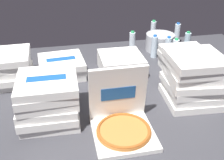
{
  "coord_description": "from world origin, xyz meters",
  "views": [
    {
      "loc": [
        -0.35,
        -1.57,
        1.11
      ],
      "look_at": [
        -0.01,
        0.1,
        0.14
      ],
      "focal_mm": 42.33,
      "sensor_mm": 36.0,
      "label": 1
    }
  ],
  "objects_px": {
    "pizza_stack_left_far": "(8,68)",
    "water_bottle_0": "(168,48)",
    "pizza_stack_left_mid": "(185,61)",
    "ice_bucket": "(160,42)",
    "water_bottle_4": "(177,33)",
    "water_bottle_6": "(132,43)",
    "open_pizza_box": "(122,120)",
    "pizza_stack_center_far": "(62,67)",
    "water_bottle_2": "(153,31)",
    "pizza_stack_left_near": "(121,63)",
    "water_bottle_3": "(187,43)",
    "pizza_stack_right_mid": "(193,78)",
    "water_bottle_1": "(154,47)",
    "pizza_stack_right_far": "(48,99)",
    "water_bottle_5": "(175,50)"
  },
  "relations": [
    {
      "from": "pizza_stack_right_mid",
      "to": "water_bottle_1",
      "type": "distance_m",
      "value": 0.79
    },
    {
      "from": "pizza_stack_right_far",
      "to": "water_bottle_5",
      "type": "distance_m",
      "value": 1.36
    },
    {
      "from": "pizza_stack_left_mid",
      "to": "pizza_stack_center_far",
      "type": "bearing_deg",
      "value": 171.84
    },
    {
      "from": "pizza_stack_left_far",
      "to": "ice_bucket",
      "type": "xyz_separation_m",
      "value": [
        1.47,
        0.39,
        -0.04
      ]
    },
    {
      "from": "water_bottle_4",
      "to": "water_bottle_6",
      "type": "relative_size",
      "value": 1.0
    },
    {
      "from": "pizza_stack_right_mid",
      "to": "water_bottle_2",
      "type": "xyz_separation_m",
      "value": [
        0.14,
        1.24,
        -0.07
      ]
    },
    {
      "from": "open_pizza_box",
      "to": "water_bottle_0",
      "type": "xyz_separation_m",
      "value": [
        0.69,
        0.96,
        0.03
      ]
    },
    {
      "from": "pizza_stack_center_far",
      "to": "pizza_stack_left_far",
      "type": "distance_m",
      "value": 0.44
    },
    {
      "from": "pizza_stack_left_near",
      "to": "water_bottle_6",
      "type": "bearing_deg",
      "value": 61.57
    },
    {
      "from": "pizza_stack_left_far",
      "to": "water_bottle_2",
      "type": "xyz_separation_m",
      "value": [
        1.5,
        0.69,
        -0.02
      ]
    },
    {
      "from": "pizza_stack_left_near",
      "to": "water_bottle_3",
      "type": "relative_size",
      "value": 1.69
    },
    {
      "from": "open_pizza_box",
      "to": "pizza_stack_center_far",
      "type": "distance_m",
      "value": 0.9
    },
    {
      "from": "pizza_stack_right_far",
      "to": "pizza_stack_center_far",
      "type": "bearing_deg",
      "value": 80.58
    },
    {
      "from": "water_bottle_4",
      "to": "ice_bucket",
      "type": "bearing_deg",
      "value": -149.51
    },
    {
      "from": "pizza_stack_left_far",
      "to": "pizza_stack_left_near",
      "type": "bearing_deg",
      "value": 0.04
    },
    {
      "from": "pizza_stack_center_far",
      "to": "pizza_stack_right_far",
      "type": "relative_size",
      "value": 1.04
    },
    {
      "from": "pizza_stack_center_far",
      "to": "water_bottle_3",
      "type": "xyz_separation_m",
      "value": [
        1.27,
        0.22,
        0.03
      ]
    },
    {
      "from": "open_pizza_box",
      "to": "pizza_stack_right_far",
      "type": "height_order",
      "value": "open_pizza_box"
    },
    {
      "from": "water_bottle_0",
      "to": "water_bottle_2",
      "type": "height_order",
      "value": "same"
    },
    {
      "from": "pizza_stack_left_near",
      "to": "pizza_stack_right_far",
      "type": "height_order",
      "value": "pizza_stack_right_far"
    },
    {
      "from": "water_bottle_2",
      "to": "pizza_stack_left_far",
      "type": "bearing_deg",
      "value": -155.33
    },
    {
      "from": "pizza_stack_left_near",
      "to": "pizza_stack_left_mid",
      "type": "bearing_deg",
      "value": -12.31
    },
    {
      "from": "pizza_stack_left_far",
      "to": "pizza_stack_right_mid",
      "type": "bearing_deg",
      "value": -22.19
    },
    {
      "from": "ice_bucket",
      "to": "water_bottle_3",
      "type": "bearing_deg",
      "value": -30.63
    },
    {
      "from": "water_bottle_6",
      "to": "pizza_stack_right_mid",
      "type": "bearing_deg",
      "value": -78.18
    },
    {
      "from": "water_bottle_0",
      "to": "water_bottle_3",
      "type": "distance_m",
      "value": 0.26
    },
    {
      "from": "water_bottle_2",
      "to": "water_bottle_1",
      "type": "bearing_deg",
      "value": -108.08
    },
    {
      "from": "water_bottle_3",
      "to": "water_bottle_4",
      "type": "distance_m",
      "value": 0.29
    },
    {
      "from": "open_pizza_box",
      "to": "pizza_stack_left_mid",
      "type": "bearing_deg",
      "value": 42.81
    },
    {
      "from": "water_bottle_0",
      "to": "water_bottle_5",
      "type": "xyz_separation_m",
      "value": [
        0.05,
        -0.06,
        0.0
      ]
    },
    {
      "from": "water_bottle_6",
      "to": "pizza_stack_left_mid",
      "type": "bearing_deg",
      "value": -55.32
    },
    {
      "from": "water_bottle_0",
      "to": "water_bottle_5",
      "type": "distance_m",
      "value": 0.08
    },
    {
      "from": "pizza_stack_left_far",
      "to": "water_bottle_0",
      "type": "relative_size",
      "value": 1.81
    },
    {
      "from": "water_bottle_2",
      "to": "water_bottle_5",
      "type": "relative_size",
      "value": 1.0
    },
    {
      "from": "pizza_stack_right_far",
      "to": "water_bottle_0",
      "type": "bearing_deg",
      "value": 33.27
    },
    {
      "from": "water_bottle_1",
      "to": "water_bottle_4",
      "type": "distance_m",
      "value": 0.49
    },
    {
      "from": "pizza_stack_left_far",
      "to": "water_bottle_0",
      "type": "xyz_separation_m",
      "value": [
        1.46,
        0.16,
        -0.02
      ]
    },
    {
      "from": "pizza_stack_left_mid",
      "to": "ice_bucket",
      "type": "distance_m",
      "value": 0.52
    },
    {
      "from": "pizza_stack_left_far",
      "to": "pizza_stack_left_mid",
      "type": "distance_m",
      "value": 1.51
    },
    {
      "from": "water_bottle_3",
      "to": "water_bottle_4",
      "type": "relative_size",
      "value": 1.0
    },
    {
      "from": "pizza_stack_right_far",
      "to": "pizza_stack_left_mid",
      "type": "height_order",
      "value": "pizza_stack_right_far"
    },
    {
      "from": "pizza_stack_left_near",
      "to": "pizza_stack_left_mid",
      "type": "relative_size",
      "value": 0.98
    },
    {
      "from": "water_bottle_3",
      "to": "pizza_stack_center_far",
      "type": "bearing_deg",
      "value": -170.21
    },
    {
      "from": "open_pizza_box",
      "to": "pizza_stack_left_near",
      "type": "xyz_separation_m",
      "value": [
        0.19,
        0.8,
        -0.0
      ]
    },
    {
      "from": "water_bottle_0",
      "to": "pizza_stack_left_mid",
      "type": "bearing_deg",
      "value": -81.04
    },
    {
      "from": "water_bottle_1",
      "to": "water_bottle_5",
      "type": "distance_m",
      "value": 0.21
    },
    {
      "from": "ice_bucket",
      "to": "water_bottle_5",
      "type": "xyz_separation_m",
      "value": [
        0.04,
        -0.29,
        0.02
      ]
    },
    {
      "from": "ice_bucket",
      "to": "water_bottle_2",
      "type": "bearing_deg",
      "value": 84.92
    },
    {
      "from": "water_bottle_4",
      "to": "water_bottle_6",
      "type": "distance_m",
      "value": 0.59
    },
    {
      "from": "open_pizza_box",
      "to": "water_bottle_6",
      "type": "bearing_deg",
      "value": 71.66
    }
  ]
}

